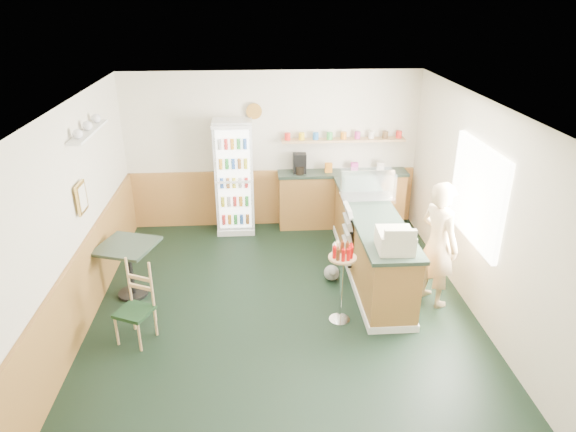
{
  "coord_description": "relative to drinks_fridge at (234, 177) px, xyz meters",
  "views": [
    {
      "loc": [
        -0.3,
        -5.51,
        3.91
      ],
      "look_at": [
        0.11,
        0.6,
        1.18
      ],
      "focal_mm": 32.0,
      "sensor_mm": 36.0,
      "label": 1
    }
  ],
  "objects": [
    {
      "name": "ground",
      "position": [
        0.67,
        -2.74,
        -0.97
      ],
      "size": [
        6.0,
        6.0,
        0.0
      ],
      "primitive_type": "plane",
      "color": "black",
      "rests_on": "ground"
    },
    {
      "name": "room_envelope",
      "position": [
        0.44,
        -2.01,
        0.55
      ],
      "size": [
        5.04,
        6.02,
        2.72
      ],
      "color": "beige",
      "rests_on": "ground"
    },
    {
      "name": "service_counter",
      "position": [
        2.02,
        -1.67,
        -0.51
      ],
      "size": [
        0.68,
        3.01,
        1.01
      ],
      "color": "#A76C35",
      "rests_on": "ground"
    },
    {
      "name": "back_counter",
      "position": [
        1.85,
        0.06,
        -0.42
      ],
      "size": [
        2.24,
        0.42,
        1.69
      ],
      "color": "#A76C35",
      "rests_on": "ground"
    },
    {
      "name": "drinks_fridge",
      "position": [
        0.0,
        0.0,
        0.0
      ],
      "size": [
        0.64,
        0.54,
        1.95
      ],
      "color": "silver",
      "rests_on": "ground"
    },
    {
      "name": "display_case",
      "position": [
        2.02,
        -1.22,
        0.26
      ],
      "size": [
        0.78,
        0.41,
        0.44
      ],
      "color": "silver",
      "rests_on": "service_counter"
    },
    {
      "name": "cash_register",
      "position": [
        2.02,
        -2.84,
        0.16
      ],
      "size": [
        0.44,
        0.46,
        0.24
      ],
      "primitive_type": "cube",
      "rotation": [
        0.0,
        0.0,
        -0.05
      ],
      "color": "beige",
      "rests_on": "service_counter"
    },
    {
      "name": "shopkeeper",
      "position": [
        2.72,
        -2.44,
        -0.12
      ],
      "size": [
        0.61,
        0.69,
        1.72
      ],
      "primitive_type": "imported",
      "rotation": [
        0.0,
        0.0,
        1.98
      ],
      "color": "tan",
      "rests_on": "ground"
    },
    {
      "name": "condiment_stand",
      "position": [
        1.39,
        -2.83,
        -0.23
      ],
      "size": [
        0.35,
        0.35,
        1.08
      ],
      "rotation": [
        0.0,
        0.0,
        -0.41
      ],
      "color": "silver",
      "rests_on": "ground"
    },
    {
      "name": "newspaper_rack",
      "position": [
        1.66,
        -1.7,
        -0.3
      ],
      "size": [
        0.09,
        0.44,
        0.88
      ],
      "color": "black",
      "rests_on": "ground"
    },
    {
      "name": "cafe_table",
      "position": [
        -1.38,
        -2.03,
        -0.43
      ],
      "size": [
        0.9,
        0.9,
        0.78
      ],
      "rotation": [
        0.0,
        0.0,
        -0.32
      ],
      "color": "black",
      "rests_on": "ground"
    },
    {
      "name": "cafe_chair",
      "position": [
        -1.12,
        -2.98,
        -0.45
      ],
      "size": [
        0.5,
        0.51,
        1.01
      ],
      "rotation": [
        0.0,
        0.0,
        -0.43
      ],
      "color": "black",
      "rests_on": "ground"
    },
    {
      "name": "dog_doorstop",
      "position": [
        1.43,
        -1.84,
        -0.85
      ],
      "size": [
        0.23,
        0.29,
        0.27
      ],
      "rotation": [
        0.0,
        0.0,
        -0.3
      ],
      "color": "gray",
      "rests_on": "ground"
    }
  ]
}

